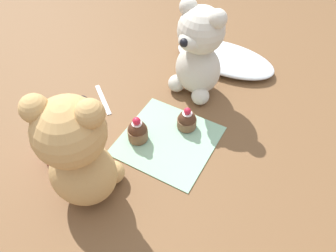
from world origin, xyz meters
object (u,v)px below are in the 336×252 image
Objects in this scene: teddy_bear_tan at (78,153)px; cupcake_near_cream_bear at (187,120)px; teddy_bear_cream at (198,53)px; juice_glass at (53,150)px; cupcake_near_tan_bear at (138,131)px; teaspoon at (103,99)px.

cupcake_near_cream_bear is at bearing -132.24° from teddy_bear_tan.
teddy_bear_cream reaches higher than cupcake_near_cream_bear.
cupcake_near_cream_bear is 0.33m from juice_glass.
teddy_bear_tan is 3.93× the size of cupcake_near_tan_bear.
teddy_bear_cream is 3.74× the size of juice_glass.
teaspoon is (-0.03, 0.22, -0.03)m from juice_glass.
cupcake_near_tan_bear reaches higher than juice_glass.
cupcake_near_cream_bear is 0.51× the size of teaspoon.
cupcake_near_tan_bear is 0.18m from teaspoon.
cupcake_near_tan_bear is at bearing 46.69° from juice_glass.
teaspoon is (-0.17, 0.07, -0.03)m from cupcake_near_tan_bear.
teaspoon is at bearing -130.93° from teddy_bear_cream.
teddy_bear_cream is 0.92× the size of teddy_bear_tan.
cupcake_near_tan_bear is (0.01, 0.18, -0.11)m from teddy_bear_tan.
juice_glass is (-0.23, -0.24, 0.01)m from cupcake_near_cream_bear.
cupcake_near_tan_bear is 0.57× the size of teaspoon.
teddy_bear_tan reaches higher than juice_glass.
teddy_bear_tan is 0.17m from juice_glass.
teddy_bear_tan is 0.21m from cupcake_near_tan_bear.
teddy_bear_cream reaches higher than teaspoon.
cupcake_near_tan_bear is at bearing -89.80° from teddy_bear_cream.
juice_glass is at bearing -35.46° from teddy_bear_tan.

